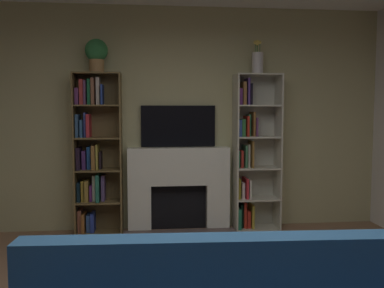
{
  "coord_description": "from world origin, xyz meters",
  "views": [
    {
      "loc": [
        -0.38,
        -2.45,
        1.48
      ],
      "look_at": [
        0.0,
        1.1,
        1.19
      ],
      "focal_mm": 39.18,
      "sensor_mm": 36.0,
      "label": 1
    }
  ],
  "objects": [
    {
      "name": "wall_back_accent",
      "position": [
        0.0,
        2.77,
        1.37
      ],
      "size": [
        5.24,
        0.06,
        2.74
      ],
      "primitive_type": "cube",
      "color": "tan",
      "rests_on": "ground_plane"
    },
    {
      "name": "vase_with_flowers",
      "position": [
        0.96,
        2.59,
        2.06
      ],
      "size": [
        0.14,
        0.14,
        0.41
      ],
      "color": "silver",
      "rests_on": "bookshelf_right"
    },
    {
      "name": "bookshelf_left",
      "position": [
        -1.02,
        2.63,
        0.94
      ],
      "size": [
        0.55,
        0.3,
        1.91
      ],
      "color": "brown",
      "rests_on": "ground_plane"
    },
    {
      "name": "bookshelf_right",
      "position": [
        0.9,
        2.62,
        0.93
      ],
      "size": [
        0.55,
        0.33,
        1.91
      ],
      "color": "beige",
      "rests_on": "ground_plane"
    },
    {
      "name": "potted_plant",
      "position": [
        -0.96,
        2.59,
        2.14
      ],
      "size": [
        0.27,
        0.27,
        0.39
      ],
      "color": "#A87C49",
      "rests_on": "bookshelf_left"
    },
    {
      "name": "fireplace",
      "position": [
        0.0,
        2.63,
        0.53
      ],
      "size": [
        1.34,
        0.51,
        1.02
      ],
      "color": "white",
      "rests_on": "ground_plane"
    },
    {
      "name": "tv",
      "position": [
        0.0,
        2.71,
        1.28
      ],
      "size": [
        0.91,
        0.06,
        0.51
      ],
      "primitive_type": "cube",
      "color": "black",
      "rests_on": "fireplace"
    }
  ]
}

